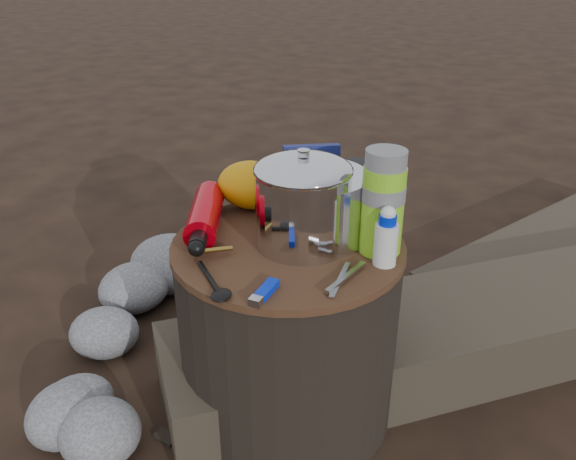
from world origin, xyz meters
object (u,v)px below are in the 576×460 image
(stump, at_px, (288,331))
(fuel_bottle, at_px, (205,215))
(log_main, at_px, (538,314))
(camping_pot, at_px, (303,201))
(thermos, at_px, (383,203))
(travel_mug, at_px, (361,192))

(stump, distance_m, fuel_bottle, 0.32)
(log_main, distance_m, camping_pot, 0.85)
(camping_pot, xyz_separation_m, fuel_bottle, (-0.22, 0.01, -0.06))
(thermos, bearing_deg, stump, -171.90)
(travel_mug, bearing_deg, log_main, 31.12)
(stump, xyz_separation_m, log_main, (0.59, 0.45, -0.14))
(fuel_bottle, xyz_separation_m, thermos, (0.38, 0.01, 0.07))
(fuel_bottle, bearing_deg, travel_mug, 8.40)
(log_main, height_order, camping_pot, camping_pot)
(camping_pot, xyz_separation_m, travel_mug, (0.09, 0.16, -0.03))
(camping_pot, relative_size, fuel_bottle, 0.69)
(thermos, distance_m, travel_mug, 0.16)
(stump, height_order, log_main, stump)
(camping_pot, height_order, fuel_bottle, camping_pot)
(log_main, distance_m, travel_mug, 0.69)
(fuel_bottle, distance_m, thermos, 0.39)
(stump, bearing_deg, camping_pot, 17.89)
(travel_mug, bearing_deg, camping_pot, -119.54)
(stump, relative_size, fuel_bottle, 1.73)
(log_main, xyz_separation_m, fuel_bottle, (-0.78, -0.44, 0.40))
(stump, bearing_deg, travel_mug, 54.79)
(log_main, relative_size, travel_mug, 16.12)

